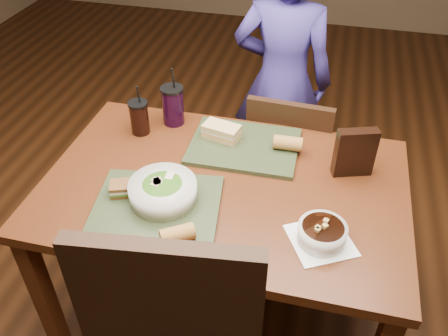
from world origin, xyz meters
The scene contains 15 objects.
ground centered at (0.00, 0.00, 0.00)m, with size 6.00×6.00×0.00m, color #381C0B.
dining_table centered at (0.00, 0.00, 0.66)m, with size 1.30×0.85×0.75m.
chair_far centered at (0.18, 0.53, 0.47)m, with size 0.39×0.39×0.85m.
diner centered at (0.08, 0.90, 0.69)m, with size 0.51×0.33×1.39m, color #3A2F82.
tray_near centered at (-0.19, -0.17, 0.76)m, with size 0.42×0.32×0.02m, color #2B351D.
tray_far centered at (0.03, 0.23, 0.76)m, with size 0.42×0.32×0.02m, color #2B351D.
salad_bowl centered at (-0.18, -0.15, 0.81)m, with size 0.23×0.23×0.08m.
soup_bowl centered at (0.36, -0.20, 0.78)m, with size 0.25×0.25×0.07m.
sandwich_near centered at (-0.31, -0.15, 0.79)m, with size 0.11×0.09×0.04m.
sandwich_far centered at (-0.07, 0.25, 0.80)m, with size 0.16×0.11×0.06m.
baguette_near centered at (-0.07, -0.32, 0.79)m, with size 0.05×0.05×0.11m, color #AD7533.
baguette_far centered at (0.19, 0.24, 0.80)m, with size 0.06×0.06×0.11m, color #AD7533.
cup_cola centered at (-0.41, 0.23, 0.82)m, with size 0.08×0.08×0.22m.
cup_berry centered at (-0.30, 0.34, 0.83)m, with size 0.09×0.09×0.26m.
chip_bag centered at (0.44, 0.17, 0.84)m, with size 0.14×0.04×0.19m, color black.
Camera 1 is at (0.31, -1.26, 1.86)m, focal length 38.00 mm.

